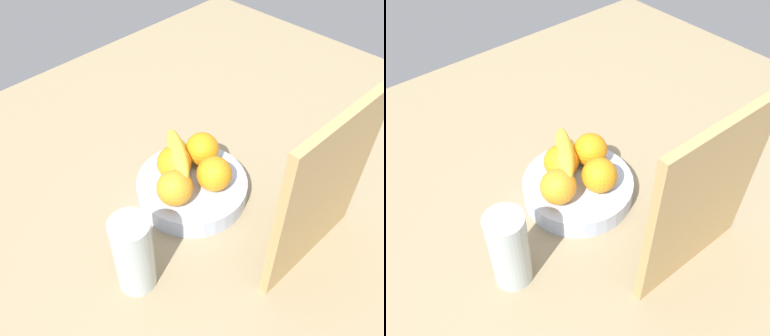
% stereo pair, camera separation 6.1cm
% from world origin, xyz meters
% --- Properties ---
extents(ground_plane, '(1.80, 1.40, 0.03)m').
position_xyz_m(ground_plane, '(0.00, 0.00, -0.01)').
color(ground_plane, '#978462').
extents(fruit_bowl, '(0.26, 0.26, 0.05)m').
position_xyz_m(fruit_bowl, '(0.01, 0.03, 0.02)').
color(fruit_bowl, '#B1C0E3').
rests_on(fruit_bowl, ground_plane).
extents(orange_front_left, '(0.08, 0.08, 0.08)m').
position_xyz_m(orange_front_left, '(-0.01, 0.08, 0.09)').
color(orange_front_left, orange).
rests_on(orange_front_left, fruit_bowl).
extents(orange_front_right, '(0.08, 0.08, 0.08)m').
position_xyz_m(orange_front_right, '(-0.05, -0.00, 0.09)').
color(orange_front_right, orange).
rests_on(orange_front_right, fruit_bowl).
extents(orange_center, '(0.08, 0.08, 0.08)m').
position_xyz_m(orange_center, '(0.03, -0.01, 0.09)').
color(orange_center, orange).
rests_on(orange_center, fruit_bowl).
extents(orange_back_left, '(0.08, 0.08, 0.08)m').
position_xyz_m(orange_back_left, '(0.08, 0.04, 0.09)').
color(orange_back_left, orange).
rests_on(orange_back_left, fruit_bowl).
extents(banana_bunch, '(0.17, 0.16, 0.08)m').
position_xyz_m(banana_bunch, '(0.02, -0.00, 0.09)').
color(banana_bunch, yellow).
rests_on(banana_bunch, fruit_bowl).
extents(cutting_board, '(0.28, 0.03, 0.36)m').
position_xyz_m(cutting_board, '(-0.05, 0.31, 0.18)').
color(cutting_board, tan).
rests_on(cutting_board, ground_plane).
extents(thermos_tumbler, '(0.08, 0.08, 0.18)m').
position_xyz_m(thermos_tumbler, '(0.25, 0.11, 0.09)').
color(thermos_tumbler, '#B3BFC1').
rests_on(thermos_tumbler, ground_plane).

